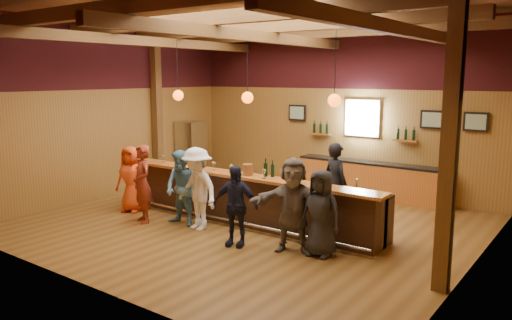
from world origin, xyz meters
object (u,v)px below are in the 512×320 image
object	(u,v)px
ice_bucket	(248,170)
customer_white	(197,189)
bar_counter	(253,199)
bartender	(336,183)
customer_dark	(321,213)
customer_brown	(293,205)
stainless_fridge	(191,151)
customer_redvest	(143,184)
customer_navy	(235,206)
bottle_a	(266,169)
customer_denim	(182,188)
back_bar_cabinet	(371,180)
customer_orange	(131,179)

from	to	relation	value
ice_bucket	customer_white	bearing A→B (deg)	-134.51
bar_counter	bartender	size ratio (longest dim) A/B	3.60
ice_bucket	customer_dark	bearing A→B (deg)	-16.39
bartender	customer_dark	bearing A→B (deg)	134.04
customer_brown	stainless_fridge	bearing A→B (deg)	122.50
customer_redvest	customer_navy	xyz separation A→B (m)	(2.55, -0.01, -0.08)
customer_dark	bottle_a	world-z (taller)	customer_dark
customer_redvest	customer_navy	bearing A→B (deg)	23.44
customer_white	bartender	xyz separation A→B (m)	(2.09, 2.08, 0.02)
bottle_a	customer_brown	bearing A→B (deg)	-34.54
ice_bucket	bottle_a	world-z (taller)	bottle_a
stainless_fridge	customer_navy	size ratio (longest dim) A/B	1.18
customer_denim	customer_dark	distance (m)	3.27
customer_white	customer_dark	size ratio (longest dim) A/B	1.11
back_bar_cabinet	customer_brown	size ratio (longest dim) A/B	2.33
bar_counter	customer_orange	distance (m)	2.98
customer_white	customer_orange	bearing A→B (deg)	-173.81
customer_dark	customer_navy	bearing A→B (deg)	-165.52
customer_denim	customer_navy	size ratio (longest dim) A/B	1.05
customer_brown	bartender	size ratio (longest dim) A/B	0.98
customer_navy	customer_white	bearing A→B (deg)	150.23
stainless_fridge	bartender	xyz separation A→B (m)	(5.59, -1.44, -0.02)
customer_white	customer_navy	size ratio (longest dim) A/B	1.12
back_bar_cabinet	customer_navy	distance (m)	5.00
bar_counter	bartender	distance (m)	1.82
customer_navy	customer_denim	bearing A→B (deg)	153.01
customer_dark	bottle_a	xyz separation A→B (m)	(-1.69, 0.72, 0.48)
customer_denim	bottle_a	distance (m)	1.84
customer_navy	customer_redvest	bearing A→B (deg)	164.37
stainless_fridge	customer_orange	world-z (taller)	stainless_fridge
customer_denim	customer_brown	world-z (taller)	customer_brown
back_bar_cabinet	customer_white	bearing A→B (deg)	-111.21
customer_redvest	bottle_a	bearing A→B (deg)	49.70
back_bar_cabinet	customer_brown	distance (m)	4.62
customer_navy	bottle_a	xyz separation A→B (m)	(-0.14, 1.19, 0.49)
customer_navy	bottle_a	bearing A→B (deg)	81.50
bottle_a	ice_bucket	bearing A→B (deg)	-162.15
bar_counter	customer_orange	world-z (taller)	customer_orange
back_bar_cabinet	bottle_a	world-z (taller)	bottle_a
customer_brown	bartender	bearing A→B (deg)	68.67
stainless_fridge	customer_white	xyz separation A→B (m)	(3.50, -3.53, -0.04)
customer_white	bottle_a	bearing A→B (deg)	47.55
bar_counter	customer_white	size ratio (longest dim) A/B	3.67
bar_counter	bottle_a	bearing A→B (deg)	-23.04
customer_white	bottle_a	distance (m)	1.46
customer_white	ice_bucket	world-z (taller)	customer_white
customer_redvest	customer_denim	bearing A→B (deg)	45.89
customer_white	customer_brown	size ratio (longest dim) A/B	1.00
bar_counter	customer_brown	xyz separation A→B (m)	(1.66, -1.01, 0.34)
customer_redvest	bottle_a	size ratio (longest dim) A/B	4.57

